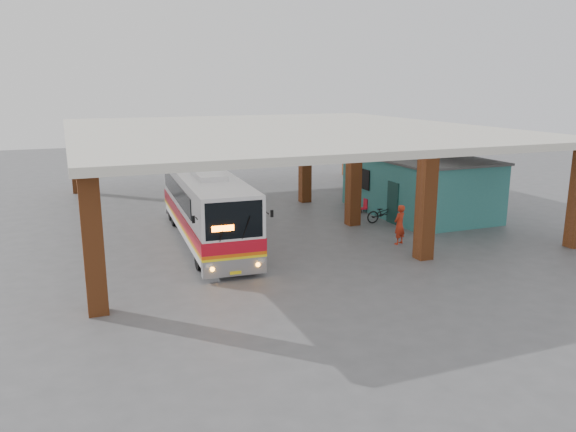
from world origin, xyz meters
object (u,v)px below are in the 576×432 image
(motorcycle, at_px, (384,213))
(red_chair, at_px, (364,206))
(pedestrian, at_px, (399,225))
(coach_bus, at_px, (206,206))

(motorcycle, relative_size, red_chair, 2.51)
(red_chair, bearing_deg, pedestrian, -105.40)
(motorcycle, xyz_separation_m, pedestrian, (-1.45, -3.68, 0.38))
(motorcycle, height_order, pedestrian, pedestrian)
(pedestrian, relative_size, red_chair, 2.34)
(coach_bus, xyz_separation_m, motorcycle, (9.18, 0.12, -1.12))
(motorcycle, bearing_deg, coach_bus, 93.19)
(pedestrian, bearing_deg, coach_bus, -49.17)
(pedestrian, bearing_deg, red_chair, -129.67)
(pedestrian, bearing_deg, motorcycle, -136.00)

